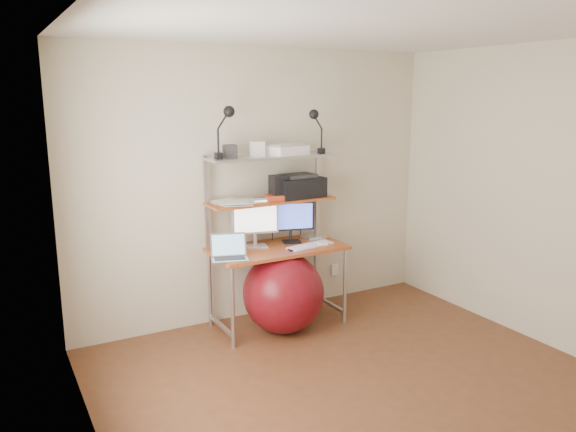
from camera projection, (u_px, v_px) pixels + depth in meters
name	position (u px, v px, depth m)	size (l,w,h in m)	color
room	(379.00, 223.00, 3.69)	(3.60, 3.60, 3.60)	brown
computer_desk	(274.00, 222.00, 5.04)	(1.20, 0.60, 1.57)	#B25422
wall_outlet	(335.00, 270.00, 5.82)	(0.08, 0.01, 0.12)	white
monitor_silver	(255.00, 219.00, 4.99)	(0.42, 0.19, 0.47)	silver
monitor_black	(291.00, 219.00, 5.15)	(0.43, 0.17, 0.44)	black
laptop	(229.00, 253.00, 4.67)	(0.35, 0.31, 0.26)	silver
keyboard	(310.00, 245.00, 5.06)	(0.46, 0.13, 0.01)	white
mouse	(322.00, 244.00, 5.10)	(0.09, 0.05, 0.02)	white
mac_mini	(313.00, 237.00, 5.31)	(0.19, 0.19, 0.04)	silver
phone	(292.00, 249.00, 4.95)	(0.07, 0.14, 0.01)	black
printer	(298.00, 186.00, 5.18)	(0.46, 0.32, 0.21)	black
nas_cube	(279.00, 187.00, 5.04)	(0.15, 0.15, 0.22)	black
red_box	(276.00, 198.00, 5.01)	(0.18, 0.12, 0.05)	#B3381C
scanner	(287.00, 150.00, 5.03)	(0.40, 0.31, 0.09)	white
box_white	(257.00, 149.00, 4.89)	(0.11, 0.09, 0.13)	white
box_grey	(230.00, 151.00, 4.79)	(0.11, 0.11, 0.11)	#2D2D30
clip_lamp_left	(227.00, 120.00, 4.65)	(0.17, 0.10, 0.44)	black
clip_lamp_right	(315.00, 122.00, 5.02)	(0.16, 0.09, 0.40)	black
exercise_ball	(283.00, 293.00, 4.96)	(0.72, 0.72, 0.72)	maroon
paper_stack	(234.00, 202.00, 4.87)	(0.39, 0.42, 0.03)	white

